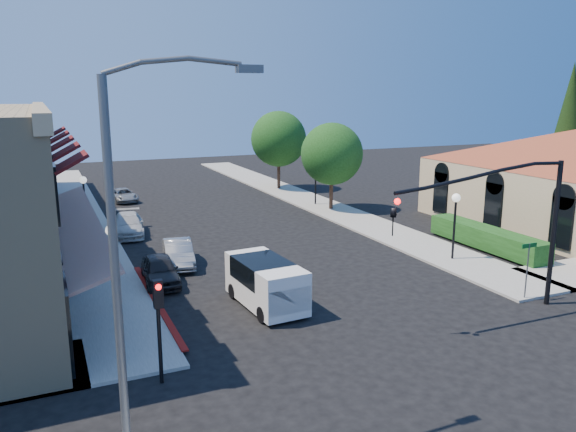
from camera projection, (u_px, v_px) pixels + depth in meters
name	position (u px, v px, depth m)	size (l,w,h in m)	color
ground	(409.00, 354.00, 18.89)	(120.00, 120.00, 0.00)	black
sidewalk_left	(77.00, 216.00, 39.52)	(3.50, 50.00, 0.12)	gray
sidewalk_right	(302.00, 198.00, 46.44)	(3.50, 50.00, 0.12)	gray
curb_red_strip	(157.00, 305.00, 23.30)	(0.25, 10.00, 0.06)	maroon
hedge	(486.00, 249.00, 31.55)	(1.40, 8.00, 1.10)	#183F12
conifer_far	(569.00, 121.00, 44.65)	(3.20, 3.20, 11.00)	#392316
street_tree_a	(332.00, 154.00, 41.10)	(4.56, 4.56, 6.48)	#392316
street_tree_b	(279.00, 139.00, 49.95)	(4.94, 4.94, 7.02)	#392316
signal_mast_arm	(516.00, 213.00, 21.66)	(8.01, 0.39, 6.00)	black
secondary_signal	(159.00, 312.00, 16.48)	(0.28, 0.42, 3.32)	black
cobra_streetlight	(130.00, 249.00, 12.35)	(3.60, 0.25, 9.31)	#595B5E
street_name_sign	(528.00, 262.00, 23.45)	(0.80, 0.06, 2.50)	#595B5E
lamppost_left_near	(112.00, 245.00, 22.08)	(0.44, 0.44, 3.57)	black
lamppost_left_far	(84.00, 190.00, 34.57)	(0.44, 0.44, 3.57)	black
lamppost_right_near	(455.00, 210.00, 28.80)	(0.44, 0.44, 3.57)	black
lamppost_right_far	(316.00, 171.00, 43.08)	(0.44, 0.44, 3.57)	black
white_van	(266.00, 281.00, 22.87)	(2.14, 4.43, 1.91)	white
parked_car_a	(160.00, 270.00, 25.75)	(1.54, 3.82, 1.30)	black
parked_car_b	(178.00, 253.00, 28.46)	(1.36, 3.91, 1.29)	gray
parked_car_c	(128.00, 225.00, 34.52)	(1.83, 4.51, 1.31)	silver
parked_car_d	(123.00, 195.00, 45.12)	(1.74, 3.76, 1.05)	gray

